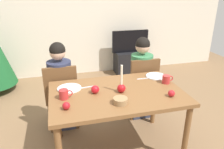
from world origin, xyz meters
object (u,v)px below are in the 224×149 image
dining_table (117,99)px  person_right_child (141,79)px  apple_by_left_plate (171,93)px  bowl_walnuts (120,101)px  person_left_child (61,88)px  tv_stand (130,62)px  apple_by_right_mug (95,89)px  candle_centerpiece (121,87)px  plate_left (69,88)px  mug_right (166,79)px  mug_left (64,94)px  plate_right (156,76)px  apple_near_candle (66,106)px  chair_right (142,84)px  tv (130,41)px  chair_left (62,93)px

dining_table → person_right_child: bearing=49.9°
dining_table → apple_by_left_plate: apple_by_left_plate is taller
person_right_child → bowl_walnuts: 1.08m
person_left_child → tv_stand: size_ratio=1.83×
person_right_child → apple_by_left_plate: (-0.03, -0.88, 0.22)m
apple_by_right_mug → apple_by_left_plate: bearing=-20.2°
candle_centerpiece → plate_left: candle_centerpiece is taller
plate_left → mug_right: (1.09, -0.13, 0.04)m
apple_by_left_plate → person_right_child: bearing=87.7°
mug_left → mug_right: 1.16m
candle_centerpiece → apple_by_right_mug: (-0.27, 0.05, -0.02)m
person_left_child → plate_right: bearing=-17.2°
person_right_child → candle_centerpiece: bearing=-126.9°
plate_left → apple_by_right_mug: apple_by_right_mug is taller
tv_stand → plate_left: 2.59m
dining_table → tv_stand: size_ratio=2.19×
plate_right → apple_near_candle: (-1.12, -0.50, 0.03)m
chair_right → plate_right: 0.41m
candle_centerpiece → mug_left: (-0.59, 0.01, -0.02)m
plate_left → apple_by_right_mug: 0.31m
tv → mug_right: (-0.34, -2.23, 0.09)m
dining_table → candle_centerpiece: 0.15m
mug_right → bowl_walnuts: bearing=-153.7°
tv → apple_by_right_mug: (-1.18, -2.27, 0.08)m
chair_left → apple_near_candle: 0.87m
person_left_child → apple_by_left_plate: person_left_child is taller
candle_centerpiece → bowl_walnuts: size_ratio=2.16×
person_left_child → tv_stand: 2.28m
person_right_child → mug_left: size_ratio=8.62×
mug_right → bowl_walnuts: size_ratio=0.96×
apple_by_left_plate → bowl_walnuts: bearing=-179.6°
mug_right → apple_by_left_plate: bearing=-109.1°
mug_right → apple_by_right_mug: 0.84m
dining_table → bowl_walnuts: bowl_walnuts is taller
person_right_child → apple_by_right_mug: size_ratio=13.51×
mug_left → apple_by_right_mug: (0.32, 0.04, -0.00)m
candle_centerpiece → plate_right: 0.62m
plate_left → bowl_walnuts: (0.45, -0.45, 0.02)m
chair_right → apple_by_left_plate: size_ratio=12.81×
apple_by_right_mug → bowl_walnuts: bearing=-54.9°
chair_right → person_left_child: size_ratio=0.77×
bowl_walnuts → apple_by_left_plate: apple_by_left_plate is taller
tv_stand → mug_right: (-0.34, -2.22, 0.56)m
mug_left → apple_by_left_plate: bearing=-12.4°
plate_left → apple_by_left_plate: 1.08m
person_left_child → tv: bearing=47.5°
bowl_walnuts → apple_near_candle: size_ratio=1.94×
plate_right → apple_by_right_mug: (-0.81, -0.25, 0.04)m
person_left_child → plate_right: (1.15, -0.36, 0.19)m
candle_centerpiece → apple_by_right_mug: 0.28m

